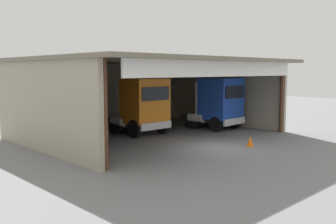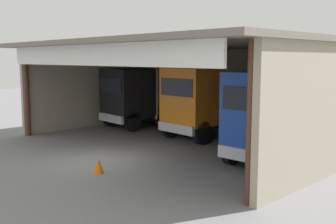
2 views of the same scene
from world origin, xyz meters
The scene contains 8 objects.
ground_plane centered at (0.00, 0.00, 0.00)m, with size 80.00×80.00×0.00m, color slate.
workshop_shed centered at (0.00, 5.97, 3.39)m, with size 14.93×11.62×4.74m.
truck_black_center_bay centered at (-5.16, 5.62, 1.79)m, with size 2.78×4.64×3.46m.
truck_orange_right_bay centered at (-0.26, 5.76, 1.85)m, with size 2.68×4.27×3.55m.
truck_blue_center_left_bay centered at (5.05, 3.91, 1.85)m, with size 2.85×4.26×3.52m.
oil_drum centered at (-2.28, 9.65, 0.43)m, with size 0.58×0.58×0.86m, color #197233.
tool_cart centered at (-2.14, 8.53, 0.50)m, with size 0.90×0.60×1.00m, color black.
traffic_cone centered at (1.50, -1.12, 0.28)m, with size 0.36×0.36×0.56m, color orange.
Camera 1 is at (-15.48, -12.39, 4.03)m, focal length 40.34 mm.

